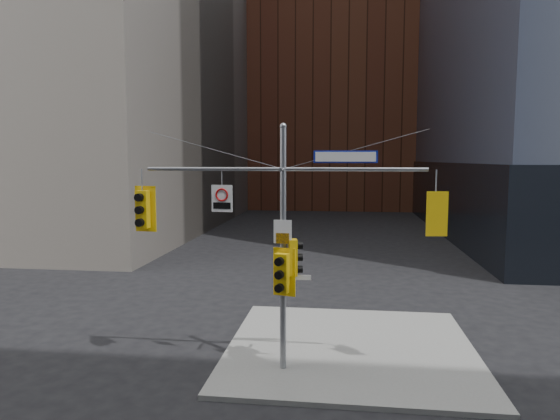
% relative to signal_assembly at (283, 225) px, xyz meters
% --- Properties ---
extents(ground, '(160.00, 160.00, 0.00)m').
position_rel_signal_assembly_xyz_m(ground, '(0.00, -1.99, -4.42)').
color(ground, black).
rests_on(ground, ground).
extents(sidewalk_corner, '(8.00, 8.00, 0.15)m').
position_rel_signal_assembly_xyz_m(sidewalk_corner, '(2.00, 2.01, -4.34)').
color(sidewalk_corner, gray).
rests_on(sidewalk_corner, ground).
extents(brick_midrise, '(26.00, 20.00, 28.00)m').
position_rel_signal_assembly_xyz_m(brick_midrise, '(0.00, 56.01, 9.58)').
color(brick_midrise, brown).
rests_on(brick_midrise, ground).
extents(signal_assembly, '(8.00, 0.80, 7.30)m').
position_rel_signal_assembly_xyz_m(signal_assembly, '(0.00, 0.00, 0.00)').
color(signal_assembly, '#919399').
rests_on(signal_assembly, ground).
extents(traffic_light_west_arm, '(0.66, 0.54, 1.38)m').
position_rel_signal_assembly_xyz_m(traffic_light_west_arm, '(-4.20, 0.01, 0.38)').
color(traffic_light_west_arm, yellow).
rests_on(traffic_light_west_arm, ground).
extents(traffic_light_east_arm, '(0.58, 0.50, 1.23)m').
position_rel_signal_assembly_xyz_m(traffic_light_east_arm, '(4.22, 0.00, 0.38)').
color(traffic_light_east_arm, yellow).
rests_on(traffic_light_east_arm, ground).
extents(traffic_light_pole_side, '(0.45, 0.39, 1.05)m').
position_rel_signal_assembly_xyz_m(traffic_light_pole_side, '(0.32, 0.02, -0.95)').
color(traffic_light_pole_side, yellow).
rests_on(traffic_light_pole_side, ground).
extents(traffic_light_pole_front, '(0.66, 0.61, 1.40)m').
position_rel_signal_assembly_xyz_m(traffic_light_pole_front, '(0.00, -0.27, -1.36)').
color(traffic_light_pole_front, yellow).
rests_on(traffic_light_pole_front, ground).
extents(street_sign_blade, '(1.78, 0.20, 0.35)m').
position_rel_signal_assembly_xyz_m(street_sign_blade, '(1.75, 0.00, 1.93)').
color(street_sign_blade, navy).
rests_on(street_sign_blade, ground).
extents(regulatory_sign_arm, '(0.63, 0.10, 0.78)m').
position_rel_signal_assembly_xyz_m(regulatory_sign_arm, '(-1.78, -0.02, 0.76)').
color(regulatory_sign_arm, silver).
rests_on(regulatory_sign_arm, ground).
extents(regulatory_sign_pole, '(0.52, 0.07, 0.68)m').
position_rel_signal_assembly_xyz_m(regulatory_sign_pole, '(0.00, -0.11, -0.21)').
color(regulatory_sign_pole, silver).
rests_on(regulatory_sign_pole, ground).
extents(street_blade_ew, '(0.72, 0.06, 0.14)m').
position_rel_signal_assembly_xyz_m(street_blade_ew, '(0.45, 0.01, -1.53)').
color(street_blade_ew, silver).
rests_on(street_blade_ew, ground).
extents(street_blade_ns, '(0.05, 0.76, 0.15)m').
position_rel_signal_assembly_xyz_m(street_blade_ns, '(0.00, 0.46, -1.72)').
color(street_blade_ns, '#145926').
rests_on(street_blade_ns, ground).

